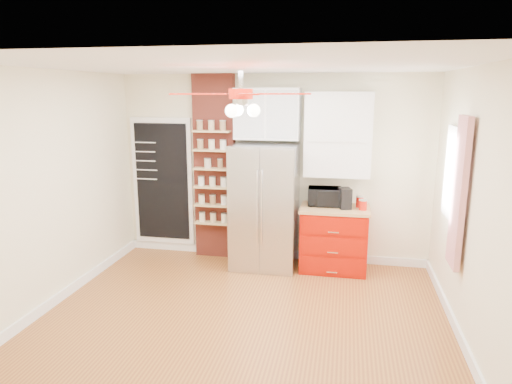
% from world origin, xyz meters
% --- Properties ---
extents(floor, '(4.50, 4.50, 0.00)m').
position_xyz_m(floor, '(0.00, 0.00, 0.00)').
color(floor, '#986126').
rests_on(floor, ground).
extents(ceiling, '(4.50, 4.50, 0.00)m').
position_xyz_m(ceiling, '(0.00, 0.00, 2.70)').
color(ceiling, white).
rests_on(ceiling, wall_back).
extents(wall_back, '(4.50, 0.02, 2.70)m').
position_xyz_m(wall_back, '(0.00, 2.00, 1.35)').
color(wall_back, '#F2ECC3').
rests_on(wall_back, floor).
extents(wall_front, '(4.50, 0.02, 2.70)m').
position_xyz_m(wall_front, '(0.00, -2.00, 1.35)').
color(wall_front, '#F2ECC3').
rests_on(wall_front, floor).
extents(wall_left, '(0.02, 4.00, 2.70)m').
position_xyz_m(wall_left, '(-2.25, 0.00, 1.35)').
color(wall_left, '#F2ECC3').
rests_on(wall_left, floor).
extents(wall_right, '(0.02, 4.00, 2.70)m').
position_xyz_m(wall_right, '(2.25, 0.00, 1.35)').
color(wall_right, '#F2ECC3').
rests_on(wall_right, floor).
extents(chalkboard, '(0.95, 0.05, 1.95)m').
position_xyz_m(chalkboard, '(-1.70, 1.96, 1.10)').
color(chalkboard, white).
rests_on(chalkboard, wall_back).
extents(brick_pillar, '(0.60, 0.16, 2.70)m').
position_xyz_m(brick_pillar, '(-0.85, 1.92, 1.35)').
color(brick_pillar, '#943727').
rests_on(brick_pillar, floor).
extents(fridge, '(0.90, 0.70, 1.75)m').
position_xyz_m(fridge, '(-0.05, 1.63, 0.88)').
color(fridge, '#A3A2A7').
rests_on(fridge, floor).
extents(upper_glass_cabinet, '(0.90, 0.35, 0.70)m').
position_xyz_m(upper_glass_cabinet, '(-0.05, 1.82, 2.15)').
color(upper_glass_cabinet, white).
rests_on(upper_glass_cabinet, wall_back).
extents(red_cabinet, '(0.94, 0.64, 0.90)m').
position_xyz_m(red_cabinet, '(0.92, 1.68, 0.45)').
color(red_cabinet, '#A50D01').
rests_on(red_cabinet, floor).
extents(upper_shelf_unit, '(0.90, 0.30, 1.15)m').
position_xyz_m(upper_shelf_unit, '(0.92, 1.85, 1.88)').
color(upper_shelf_unit, white).
rests_on(upper_shelf_unit, wall_back).
extents(window, '(0.04, 0.75, 1.05)m').
position_xyz_m(window, '(2.23, 0.90, 1.55)').
color(window, white).
rests_on(window, wall_right).
extents(curtain, '(0.06, 0.40, 1.55)m').
position_xyz_m(curtain, '(2.18, 0.35, 1.45)').
color(curtain, '#B41826').
rests_on(curtain, wall_right).
extents(ceiling_fan, '(1.40, 1.40, 0.44)m').
position_xyz_m(ceiling_fan, '(0.00, 0.00, 2.42)').
color(ceiling_fan, silver).
rests_on(ceiling_fan, ceiling).
extents(toaster_oven, '(0.47, 0.34, 0.25)m').
position_xyz_m(toaster_oven, '(0.77, 1.76, 1.03)').
color(toaster_oven, black).
rests_on(toaster_oven, red_cabinet).
extents(coffee_maker, '(0.20, 0.24, 0.28)m').
position_xyz_m(coffee_maker, '(1.05, 1.65, 1.04)').
color(coffee_maker, black).
rests_on(coffee_maker, red_cabinet).
extents(canister_left, '(0.11, 0.11, 0.13)m').
position_xyz_m(canister_left, '(1.29, 1.61, 0.96)').
color(canister_left, red).
rests_on(canister_left, red_cabinet).
extents(canister_right, '(0.13, 0.13, 0.14)m').
position_xyz_m(canister_right, '(1.25, 1.75, 0.97)').
color(canister_right, red).
rests_on(canister_right, red_cabinet).
extents(pantry_jar_oats, '(0.13, 0.13, 0.13)m').
position_xyz_m(pantry_jar_oats, '(-0.91, 1.77, 1.44)').
color(pantry_jar_oats, '#C2AF94').
rests_on(pantry_jar_oats, brick_pillar).
extents(pantry_jar_beans, '(0.10, 0.10, 0.12)m').
position_xyz_m(pantry_jar_beans, '(-0.74, 1.81, 1.43)').
color(pantry_jar_beans, olive).
rests_on(pantry_jar_beans, brick_pillar).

